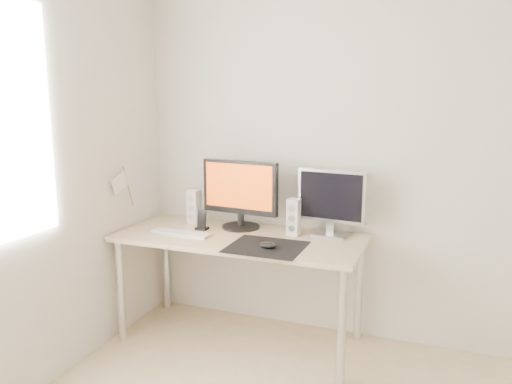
% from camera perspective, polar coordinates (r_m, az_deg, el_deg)
% --- Properties ---
extents(wall_back, '(3.50, 0.00, 3.50)m').
position_cam_1_polar(wall_back, '(3.29, 15.80, 4.00)').
color(wall_back, silver).
rests_on(wall_back, ground).
extents(mousepad, '(0.45, 0.40, 0.00)m').
position_cam_1_polar(mousepad, '(3.01, 1.17, -6.29)').
color(mousepad, black).
rests_on(mousepad, desk).
extents(mouse, '(0.10, 0.06, 0.04)m').
position_cam_1_polar(mouse, '(2.98, 1.34, -6.11)').
color(mouse, black).
rests_on(mouse, mousepad).
extents(desk, '(1.60, 0.70, 0.73)m').
position_cam_1_polar(desk, '(3.28, -1.87, -6.29)').
color(desk, '#D1B587').
rests_on(desk, ground).
extents(main_monitor, '(0.55, 0.28, 0.47)m').
position_cam_1_polar(main_monitor, '(3.38, -1.83, 0.01)').
color(main_monitor, black).
rests_on(main_monitor, desk).
extents(second_monitor, '(0.45, 0.18, 0.43)m').
position_cam_1_polar(second_monitor, '(3.23, 8.63, -0.84)').
color(second_monitor, '#ACACAE').
rests_on(second_monitor, desk).
extents(speaker_left, '(0.08, 0.09, 0.24)m').
position_cam_1_polar(speaker_left, '(3.56, -7.11, -1.70)').
color(speaker_left, white).
rests_on(speaker_left, desk).
extents(speaker_right, '(0.08, 0.09, 0.24)m').
position_cam_1_polar(speaker_right, '(3.25, 4.31, -2.87)').
color(speaker_right, white).
rests_on(speaker_right, desk).
extents(keyboard, '(0.42, 0.13, 0.02)m').
position_cam_1_polar(keyboard, '(3.32, -8.62, -4.67)').
color(keyboard, '#B3B3B5').
rests_on(keyboard, desk).
extents(phone_dock, '(0.08, 0.07, 0.14)m').
position_cam_1_polar(phone_dock, '(3.41, -6.20, -3.60)').
color(phone_dock, black).
rests_on(phone_dock, desk).
extents(pennant, '(0.01, 0.23, 0.29)m').
position_cam_1_polar(pennant, '(3.45, -15.02, 0.95)').
color(pennant, '#A57F54').
rests_on(pennant, wall_left).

